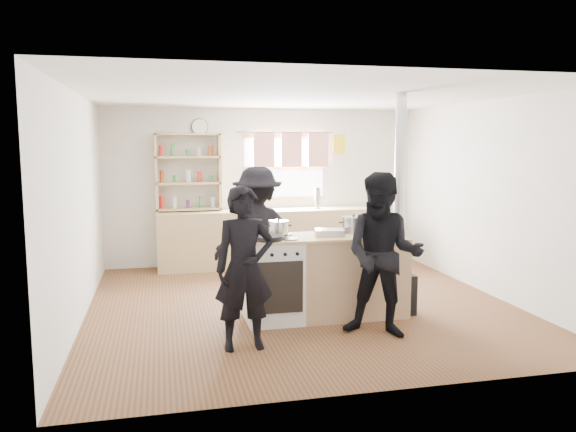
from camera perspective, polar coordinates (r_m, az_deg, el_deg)
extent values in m
cube|color=brown|center=(6.92, 1.26, -8.97)|extent=(5.00, 5.00, 0.01)
cube|color=tan|center=(8.93, -2.20, -2.24)|extent=(3.40, 0.55, 0.90)
cube|color=tan|center=(8.85, -10.02, 0.73)|extent=(1.00, 0.28, 0.03)
cube|color=tan|center=(8.81, -10.08, 3.31)|extent=(1.00, 0.28, 0.03)
cube|color=tan|center=(8.79, -10.14, 5.91)|extent=(1.00, 0.28, 0.03)
cube|color=tan|center=(8.79, -10.19, 8.19)|extent=(1.00, 0.28, 0.03)
cube|color=tan|center=(8.79, -13.24, 4.30)|extent=(0.04, 0.28, 1.20)
cube|color=tan|center=(8.84, -6.99, 4.46)|extent=(0.04, 0.28, 1.20)
cylinder|color=silver|center=(9.04, 3.01, 1.79)|extent=(0.10, 0.10, 0.33)
cube|color=silver|center=(6.19, -1.55, -6.58)|extent=(0.60, 0.60, 0.90)
cube|color=tan|center=(6.42, 6.40, -6.11)|extent=(1.20, 0.60, 0.90)
cube|color=tan|center=(6.19, 2.52, -2.17)|extent=(1.84, 0.64, 0.03)
cylinder|color=black|center=(5.90, -2.07, -2.25)|extent=(0.32, 0.32, 0.05)
cylinder|color=#395F20|center=(5.90, -2.07, -2.11)|extent=(0.28, 0.28, 0.02)
cube|color=silver|center=(6.23, 4.24, -1.67)|extent=(0.36, 0.30, 0.07)
cube|color=brown|center=(6.22, 4.24, -1.48)|extent=(0.31, 0.26, 0.02)
cylinder|color=silver|center=(6.25, -0.96, -1.25)|extent=(0.22, 0.22, 0.15)
cylinder|color=silver|center=(6.23, -0.96, -0.52)|extent=(0.22, 0.22, 0.01)
sphere|color=black|center=(6.23, -0.96, -0.40)|extent=(0.03, 0.03, 0.03)
cylinder|color=silver|center=(6.44, 6.68, -0.92)|extent=(0.27, 0.27, 0.17)
cylinder|color=silver|center=(6.43, 6.70, -0.10)|extent=(0.28, 0.28, 0.01)
sphere|color=black|center=(6.43, 6.70, 0.03)|extent=(0.03, 0.03, 0.03)
cube|color=tan|center=(6.50, 10.44, -1.61)|extent=(0.32, 0.27, 0.02)
cube|color=olive|center=(6.49, 10.45, -1.09)|extent=(0.24, 0.16, 0.10)
cube|color=black|center=(6.64, 10.98, -7.69)|extent=(0.35, 0.35, 0.46)
cylinder|color=#ADADB2|center=(6.44, 11.26, 3.12)|extent=(0.12, 0.12, 2.04)
imported|color=black|center=(5.31, -4.44, -5.32)|extent=(0.58, 0.39, 1.55)
imported|color=black|center=(5.71, 9.66, -3.96)|extent=(1.01, 0.94, 1.66)
imported|color=black|center=(6.93, -3.09, -1.85)|extent=(1.10, 0.67, 1.66)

